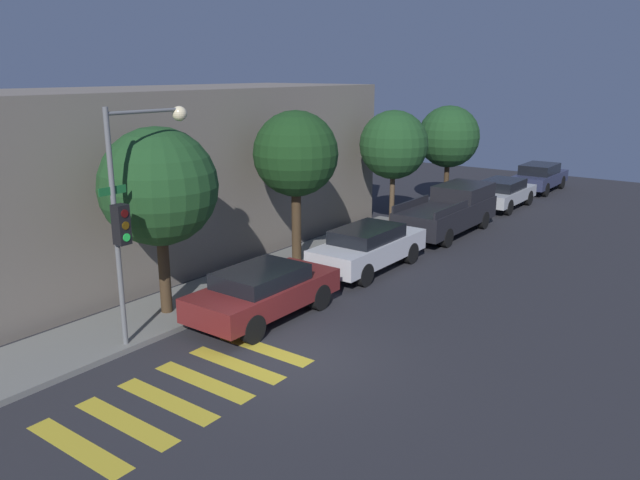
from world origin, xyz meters
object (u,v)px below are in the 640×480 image
sedan_near_corner (263,291)px  tree_near_corner (159,187)px  sedan_far_end (503,193)px  sedan_middle (368,247)px  tree_midblock (296,155)px  traffic_light_pole (133,196)px  pickup_truck (450,210)px  sedan_tail_of_row (539,177)px  tree_far_end (394,145)px  tree_behind_truck (449,137)px

sedan_near_corner → tree_near_corner: (-1.44, 2.16, 2.73)m
sedan_far_end → sedan_middle: bearing=180.0°
sedan_middle → tree_midblock: bearing=115.8°
traffic_light_pole → tree_midblock: size_ratio=1.09×
sedan_middle → sedan_far_end: sedan_middle is taller
sedan_middle → sedan_near_corner: bearing=-180.0°
pickup_truck → sedan_far_end: size_ratio=1.29×
sedan_tail_of_row → tree_far_end: (-12.13, 2.16, 2.67)m
sedan_near_corner → pickup_truck: bearing=0.0°
traffic_light_pole → sedan_tail_of_row: (25.37, -1.27, -2.80)m
tree_far_end → traffic_light_pole: bearing=-176.1°
sedan_near_corner → tree_midblock: tree_midblock is taller
traffic_light_pole → tree_far_end: traffic_light_pole is taller
traffic_light_pole → sedan_far_end: bearing=-3.6°
traffic_light_pole → tree_far_end: bearing=3.9°
sedan_near_corner → sedan_far_end: (17.09, 0.00, -0.02)m
sedan_middle → traffic_light_pole: bearing=171.0°
sedan_far_end → sedan_tail_of_row: bearing=-0.0°
sedan_far_end → tree_far_end: bearing=162.2°
traffic_light_pole → tree_behind_truck: 18.34m
traffic_light_pole → sedan_tail_of_row: traffic_light_pole is taller
sedan_near_corner → tree_midblock: (4.11, 2.16, 2.97)m
sedan_near_corner → tree_far_end: bearing=11.8°
pickup_truck → tree_near_corner: bearing=170.3°
traffic_light_pole → tree_far_end: 13.27m
sedan_far_end → tree_midblock: 13.50m
tree_far_end → pickup_truck: bearing=-67.8°
sedan_middle → tree_midblock: (-1.04, 2.16, 2.94)m
sedan_far_end → tree_near_corner: 18.86m
sedan_tail_of_row → tree_near_corner: size_ratio=0.90×
tree_near_corner → traffic_light_pole: bearing=-148.2°
sedan_middle → tree_midblock: size_ratio=0.91×
sedan_middle → sedan_far_end: size_ratio=1.07×
pickup_truck → tree_near_corner: (-12.69, 2.16, 2.56)m
sedan_tail_of_row → tree_midblock: (-18.39, 2.16, 2.94)m
traffic_light_pole → pickup_truck: (14.12, -1.27, -2.66)m
traffic_light_pole → sedan_near_corner: (2.88, -1.27, -2.83)m
sedan_tail_of_row → sedan_near_corner: bearing=180.0°
sedan_middle → tree_behind_truck: (10.29, 2.16, 2.58)m
tree_far_end → sedan_tail_of_row: bearing=-10.1°
tree_far_end → tree_behind_truck: (5.07, 0.00, -0.09)m
traffic_light_pole → pickup_truck: bearing=-5.1°
traffic_light_pole → tree_midblock: traffic_light_pole is taller
sedan_middle → pickup_truck: pickup_truck is taller
tree_near_corner → tree_behind_truck: size_ratio=1.04×
pickup_truck → sedan_tail_of_row: 11.25m
pickup_truck → tree_behind_truck: size_ratio=1.17×
tree_midblock → sedan_near_corner: bearing=-152.2°
sedan_far_end → traffic_light_pole: bearing=176.4°
sedan_middle → sedan_tail_of_row: bearing=-0.0°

